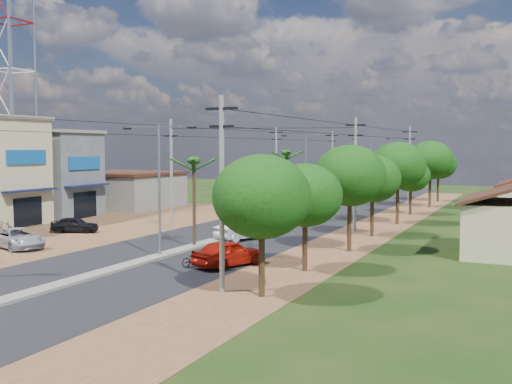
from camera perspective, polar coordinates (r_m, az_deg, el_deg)
ground at (r=36.79m, az=-9.11°, el=-6.21°), size 160.00×160.00×0.00m
road at (r=49.74m, az=0.68°, el=-3.40°), size 12.00×110.00×0.04m
median at (r=52.45m, az=2.04°, el=-2.93°), size 1.00×90.00×0.18m
dirt_lot_west at (r=52.28m, az=-17.81°, el=-3.23°), size 18.00×46.00×0.04m
dirt_shoulder_east at (r=46.89m, az=10.20°, el=-3.94°), size 5.00×90.00×0.03m
shophouse_grey at (r=61.06m, az=-18.86°, el=1.70°), size 9.00×6.40×8.30m
low_shed at (r=68.11m, az=-12.37°, el=0.22°), size 10.40×10.40×3.95m
telecom_tower at (r=65.79m, az=-22.44°, el=14.87°), size 3.80×3.80×43.00m
tree_east_a at (r=26.33m, az=0.55°, el=-0.45°), size 4.40×4.40×6.37m
tree_east_b at (r=31.97m, az=4.71°, el=-0.31°), size 4.00×4.00×5.83m
tree_east_c at (r=38.43m, az=8.93°, el=1.54°), size 4.60×4.60×6.83m
tree_east_d at (r=45.28m, az=11.04°, el=1.25°), size 4.20×4.20×6.13m
tree_east_e at (r=53.00m, az=13.38°, el=2.46°), size 4.80×4.80×7.14m
tree_east_f at (r=60.96m, az=14.54°, el=1.53°), size 3.80×3.80×5.52m
tree_east_g at (r=68.70m, az=16.29°, el=2.91°), size 5.00×5.00×7.38m
tree_east_h at (r=76.67m, az=16.99°, el=2.57°), size 4.40×4.40×6.52m
palm_median_near at (r=39.56m, az=-5.94°, el=2.62°), size 2.00×2.00×6.15m
palm_median_mid at (r=53.89m, az=2.90°, el=3.46°), size 2.00×2.00×6.55m
palm_median_far at (r=68.97m, az=7.95°, el=3.07°), size 2.00×2.00×5.85m
streetlight_near at (r=36.23m, az=-9.20°, el=1.25°), size 5.10×0.18×8.00m
streetlight_mid at (r=58.57m, az=4.75°, el=2.42°), size 5.10×0.18×8.00m
streetlight_far at (r=82.45m, az=10.84°, el=2.89°), size 5.10×0.18×8.00m
utility_pole_w_b at (r=50.08m, az=-8.06°, el=2.05°), size 1.60×0.24×9.00m
utility_pole_w_c at (r=69.53m, az=1.93°, el=2.70°), size 1.60×0.24×9.00m
utility_pole_w_d at (r=89.20m, az=7.27°, el=3.01°), size 1.60×0.24×9.00m
utility_pole_e_a at (r=27.20m, az=-3.28°, el=0.26°), size 1.60×0.24×9.00m
utility_pole_e_b at (r=47.68m, az=9.42°, el=1.93°), size 1.60×0.24×9.00m
utility_pole_e_c at (r=69.10m, az=14.40°, el=2.56°), size 1.60×0.24×9.00m
car_red_near at (r=33.57m, az=-2.64°, el=-5.88°), size 3.26×4.69×1.48m
car_silver_mid at (r=43.06m, az=-1.17°, el=-3.64°), size 3.17×4.70×1.47m
car_white_far at (r=63.96m, az=1.63°, el=-1.12°), size 2.93×4.79×1.30m
car_parked_silver at (r=42.49m, az=-21.82°, el=-4.15°), size 5.19×3.51×1.32m
car_parked_dark at (r=48.83m, az=-16.88°, el=-3.03°), size 3.88×2.75×1.23m
moto_rider_east at (r=33.68m, az=-5.94°, el=-6.39°), size 1.11×1.77×0.88m
moto_rider_west_a at (r=51.61m, az=-0.66°, el=-2.63°), size 0.75×1.78×0.91m
moto_rider_west_b at (r=60.54m, az=4.11°, el=-1.61°), size 0.93×1.64×0.95m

